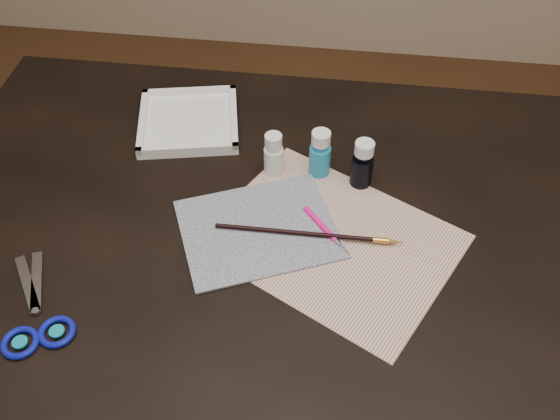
# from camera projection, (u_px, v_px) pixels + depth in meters

# --- Properties ---
(table) EXTENTS (1.30, 0.90, 0.75)m
(table) POSITION_uv_depth(u_px,v_px,m) (280.00, 345.00, 1.34)
(table) COLOR black
(table) RESTS_ON ground
(paper) EXTENTS (0.48, 0.45, 0.00)m
(paper) POSITION_uv_depth(u_px,v_px,m) (331.00, 240.00, 1.05)
(paper) COLOR silver
(paper) RESTS_ON table
(canvas) EXTENTS (0.32, 0.29, 0.00)m
(canvas) POSITION_uv_depth(u_px,v_px,m) (259.00, 229.00, 1.06)
(canvas) COLOR #141F3B
(canvas) RESTS_ON paper
(paint_bottle_white) EXTENTS (0.04, 0.04, 0.09)m
(paint_bottle_white) POSITION_uv_depth(u_px,v_px,m) (274.00, 154.00, 1.13)
(paint_bottle_white) COLOR white
(paint_bottle_white) RESTS_ON table
(paint_bottle_cyan) EXTENTS (0.04, 0.04, 0.10)m
(paint_bottle_cyan) POSITION_uv_depth(u_px,v_px,m) (320.00, 153.00, 1.13)
(paint_bottle_cyan) COLOR #208EBC
(paint_bottle_cyan) RESTS_ON table
(paint_bottle_navy) EXTENTS (0.04, 0.04, 0.10)m
(paint_bottle_navy) POSITION_uv_depth(u_px,v_px,m) (362.00, 164.00, 1.11)
(paint_bottle_navy) COLOR black
(paint_bottle_navy) RESTS_ON table
(paintbrush) EXTENTS (0.32, 0.01, 0.01)m
(paintbrush) POSITION_uv_depth(u_px,v_px,m) (309.00, 234.00, 1.05)
(paintbrush) COLOR black
(paintbrush) RESTS_ON canvas
(craft_knife) EXTENTS (0.09, 0.11, 0.01)m
(craft_knife) POSITION_uv_depth(u_px,v_px,m) (327.00, 232.00, 1.05)
(craft_knife) COLOR #F1108B
(craft_knife) RESTS_ON paper
(scissors) EXTENTS (0.21, 0.24, 0.01)m
(scissors) POSITION_uv_depth(u_px,v_px,m) (29.00, 303.00, 0.96)
(scissors) COLOR silver
(scissors) RESTS_ON table
(palette_tray) EXTENTS (0.23, 0.23, 0.02)m
(palette_tray) POSITION_uv_depth(u_px,v_px,m) (189.00, 121.00, 1.25)
(palette_tray) COLOR white
(palette_tray) RESTS_ON table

